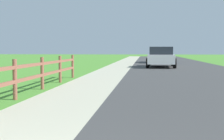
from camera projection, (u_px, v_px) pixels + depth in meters
ground_plane at (133, 65)px, 26.67m from camera, size 120.00×120.00×0.00m
road_asphalt at (174, 64)px, 28.30m from camera, size 7.00×66.00×0.01m
curb_concrete at (101, 64)px, 28.97m from camera, size 6.00×66.00×0.01m
grass_verge at (85, 64)px, 29.12m from camera, size 5.00×66.00×0.00m
rail_fence at (15, 76)px, 8.02m from camera, size 0.11×13.00×1.03m
parked_suv_white at (161, 57)px, 23.33m from camera, size 2.19×4.91×1.48m
parked_car_blue at (159, 55)px, 31.72m from camera, size 2.20×5.01×1.45m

